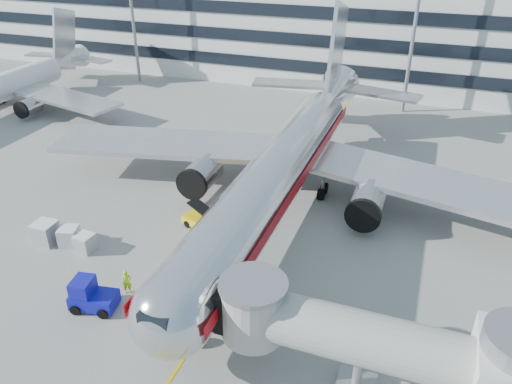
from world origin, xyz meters
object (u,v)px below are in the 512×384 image
(main_jet, at_px, (286,162))
(ramp_worker, at_px, (127,282))
(baggage_tug, at_px, (91,296))
(cargo_container_right, at_px, (46,233))
(cargo_container_left, at_px, (85,243))
(belt_loader, at_px, (208,223))
(cargo_container_front, at_px, (69,236))

(main_jet, distance_m, ramp_worker, 18.40)
(baggage_tug, height_order, cargo_container_right, baggage_tug)
(cargo_container_right, height_order, ramp_worker, ramp_worker)
(baggage_tug, distance_m, cargo_container_left, 7.34)
(main_jet, distance_m, baggage_tug, 20.97)
(baggage_tug, xyz_separation_m, cargo_container_right, (-8.57, 5.45, -0.08))
(belt_loader, xyz_separation_m, ramp_worker, (-1.92, -9.66, 0.28))
(cargo_container_front, bearing_deg, belt_loader, 31.41)
(cargo_container_front, relative_size, ramp_worker, 0.99)
(baggage_tug, height_order, cargo_container_left, baggage_tug)
(main_jet, xyz_separation_m, cargo_container_left, (-12.92, -13.45, -3.49))
(baggage_tug, bearing_deg, ramp_worker, 56.65)
(cargo_container_left, height_order, ramp_worker, ramp_worker)
(cargo_container_left, height_order, cargo_container_front, cargo_container_front)
(main_jet, relative_size, belt_loader, 9.85)
(ramp_worker, bearing_deg, belt_loader, 40.03)
(main_jet, distance_m, belt_loader, 9.32)
(belt_loader, relative_size, cargo_container_right, 2.74)
(ramp_worker, bearing_deg, cargo_container_left, 112.79)
(belt_loader, height_order, ramp_worker, belt_loader)
(cargo_container_right, xyz_separation_m, cargo_container_front, (2.06, 0.39, -0.14))
(belt_loader, xyz_separation_m, baggage_tug, (-3.38, -11.88, 0.34))
(belt_loader, relative_size, cargo_container_left, 3.47)
(cargo_container_front, bearing_deg, cargo_container_left, -7.88)
(main_jet, bearing_deg, belt_loader, -123.83)
(belt_loader, bearing_deg, cargo_container_right, -151.72)
(baggage_tug, bearing_deg, main_jet, 66.75)
(main_jet, bearing_deg, baggage_tug, -113.25)
(cargo_container_right, distance_m, ramp_worker, 10.54)
(cargo_container_left, bearing_deg, main_jet, 46.14)
(cargo_container_left, distance_m, ramp_worker, 7.06)
(main_jet, relative_size, cargo_container_front, 26.57)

